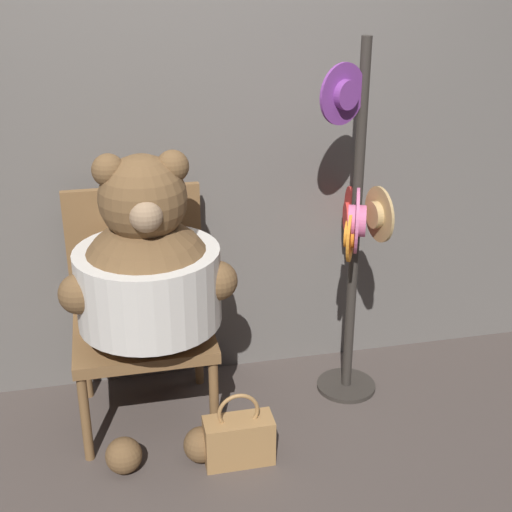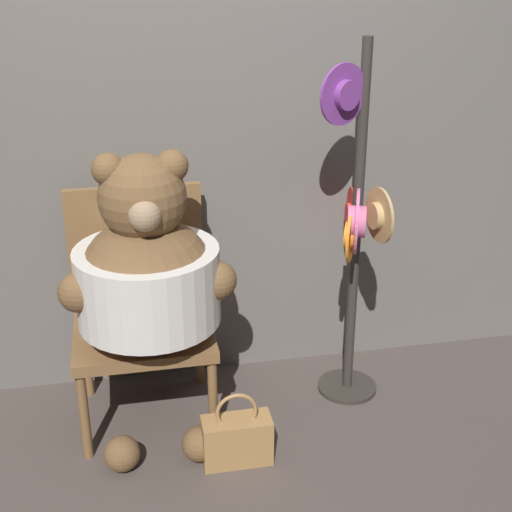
{
  "view_description": "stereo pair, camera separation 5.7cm",
  "coord_description": "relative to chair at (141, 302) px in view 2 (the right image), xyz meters",
  "views": [
    {
      "loc": [
        -0.31,
        -2.45,
        1.96
      ],
      "look_at": [
        0.28,
        0.22,
        0.76
      ],
      "focal_mm": 50.0,
      "sensor_mm": 36.0,
      "label": 1
    },
    {
      "loc": [
        -0.26,
        -2.46,
        1.96
      ],
      "look_at": [
        0.28,
        0.22,
        0.76
      ],
      "focal_mm": 50.0,
      "sensor_mm": 36.0,
      "label": 2
    }
  ],
  "objects": [
    {
      "name": "wall_back",
      "position": [
        0.21,
        0.3,
        0.67
      ],
      "size": [
        8.0,
        0.1,
        2.39
      ],
      "color": "#66605B",
      "rests_on": "ground_plane"
    },
    {
      "name": "ground_plane",
      "position": [
        0.21,
        -0.34,
        -0.53
      ],
      "size": [
        14.0,
        14.0,
        0.0
      ],
      "primitive_type": "plane",
      "color": "#4C423D"
    },
    {
      "name": "hat_display_rack",
      "position": [
        0.92,
        -0.11,
        0.31
      ],
      "size": [
        0.36,
        0.61,
        1.63
      ],
      "color": "#332D28",
      "rests_on": "ground_plane"
    },
    {
      "name": "teddy_bear",
      "position": [
        0.03,
        -0.18,
        0.2
      ],
      "size": [
        0.7,
        0.62,
        1.25
      ],
      "color": "brown",
      "rests_on": "ground_plane"
    },
    {
      "name": "handbag_on_ground",
      "position": [
        0.34,
        -0.47,
        -0.42
      ],
      "size": [
        0.28,
        0.13,
        0.33
      ],
      "color": "#A87A47",
      "rests_on": "ground_plane"
    },
    {
      "name": "chair",
      "position": [
        0.0,
        0.0,
        0.0
      ],
      "size": [
        0.59,
        0.52,
        1.01
      ],
      "color": "brown",
      "rests_on": "ground_plane"
    }
  ]
}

